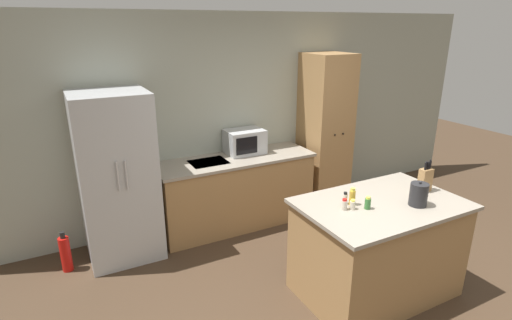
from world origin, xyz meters
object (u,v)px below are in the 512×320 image
object	(u,v)px
spice_bottle_short_red	(353,205)
spice_bottle_amber_oil	(345,198)
knife_block	(425,179)
fire_extinguisher	(66,254)
spice_bottle_green_herb	(352,197)
spice_bottle_pale_salt	(344,205)
pantry_cabinet	(325,132)
kettle	(419,194)
refrigerator	(117,177)
microwave	(245,142)
spice_bottle_tall_dark	(368,203)

from	to	relation	value
spice_bottle_short_red	spice_bottle_amber_oil	world-z (taller)	spice_bottle_amber_oil
knife_block	fire_extinguisher	size ratio (longest dim) A/B	0.70
spice_bottle_green_herb	spice_bottle_pale_salt	distance (m)	0.13
spice_bottle_short_red	spice_bottle_amber_oil	distance (m)	0.11
pantry_cabinet	spice_bottle_pale_salt	size ratio (longest dim) A/B	21.01
spice_bottle_green_herb	kettle	bearing A→B (deg)	-28.49
knife_block	spice_bottle_green_herb	world-z (taller)	knife_block
fire_extinguisher	kettle	bearing A→B (deg)	-34.21
refrigerator	microwave	xyz separation A→B (m)	(1.59, 0.16, 0.14)
pantry_cabinet	spice_bottle_amber_oil	xyz separation A→B (m)	(-1.09, -1.75, -0.06)
refrigerator	spice_bottle_green_herb	size ratio (longest dim) A/B	11.34
knife_block	kettle	distance (m)	0.37
refrigerator	spice_bottle_short_red	distance (m)	2.45
refrigerator	kettle	world-z (taller)	refrigerator
spice_bottle_tall_dark	knife_block	bearing A→B (deg)	3.54
kettle	fire_extinguisher	xyz separation A→B (m)	(-2.83, 1.93, -0.84)
knife_block	spice_bottle_pale_salt	distance (m)	0.94
refrigerator	spice_bottle_pale_salt	bearing A→B (deg)	-47.98
refrigerator	spice_bottle_tall_dark	world-z (taller)	refrigerator
refrigerator	spice_bottle_tall_dark	bearing A→B (deg)	-46.11
spice_bottle_short_red	spice_bottle_amber_oil	xyz separation A→B (m)	(0.01, 0.11, 0.01)
spice_bottle_amber_oil	spice_bottle_pale_salt	xyz separation A→B (m)	(-0.08, -0.08, -0.01)
spice_bottle_short_red	spice_bottle_tall_dark	bearing A→B (deg)	-24.45
spice_bottle_pale_salt	microwave	bearing A→B (deg)	90.17
spice_bottle_tall_dark	refrigerator	bearing A→B (deg)	133.89
refrigerator	fire_extinguisher	bearing A→B (deg)	-172.80
spice_bottle_green_herb	spice_bottle_amber_oil	bearing A→B (deg)	136.75
spice_bottle_amber_oil	pantry_cabinet	bearing A→B (deg)	58.15
spice_bottle_short_red	kettle	size ratio (longest dim) A/B	0.39
spice_bottle_short_red	spice_bottle_amber_oil	bearing A→B (deg)	84.46
knife_block	spice_bottle_pale_salt	size ratio (longest dim) A/B	3.15
spice_bottle_amber_oil	spice_bottle_green_herb	bearing A→B (deg)	-43.25
pantry_cabinet	spice_bottle_short_red	distance (m)	2.16
knife_block	spice_bottle_amber_oil	bearing A→B (deg)	172.01
spice_bottle_amber_oil	spice_bottle_pale_salt	world-z (taller)	spice_bottle_amber_oil
refrigerator	microwave	size ratio (longest dim) A/B	3.87
spice_bottle_green_herb	refrigerator	bearing A→B (deg)	134.84
knife_block	spice_bottle_pale_salt	bearing A→B (deg)	177.77
refrigerator	fire_extinguisher	size ratio (longest dim) A/B	4.07
refrigerator	fire_extinguisher	xyz separation A→B (m)	(-0.61, -0.08, -0.71)
spice_bottle_amber_oil	fire_extinguisher	bearing A→B (deg)	144.80
spice_bottle_amber_oil	spice_bottle_tall_dark	bearing A→B (deg)	-56.87
refrigerator	spice_bottle_tall_dark	distance (m)	2.57
spice_bottle_amber_oil	kettle	xyz separation A→B (m)	(0.55, -0.32, 0.05)
pantry_cabinet	spice_bottle_amber_oil	size ratio (longest dim) A/B	18.45
spice_bottle_green_herb	fire_extinguisher	size ratio (longest dim) A/B	0.36
refrigerator	pantry_cabinet	size ratio (longest dim) A/B	0.87
kettle	knife_block	bearing A→B (deg)	32.27
spice_bottle_green_herb	spice_bottle_tall_dark	bearing A→B (deg)	-62.62
pantry_cabinet	knife_block	xyz separation A→B (m)	(-0.22, -1.87, 0.01)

